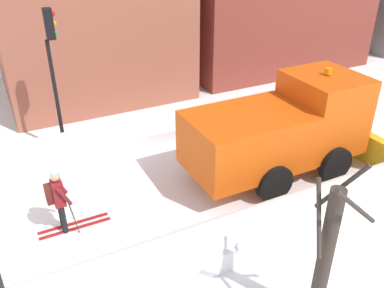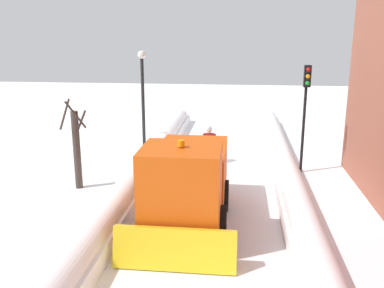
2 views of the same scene
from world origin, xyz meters
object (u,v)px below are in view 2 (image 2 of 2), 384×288
skier (209,142)px  street_lamp (143,89)px  bare_tree_near (76,147)px  traffic_light_pole (306,99)px  plow_truck (187,180)px

skier → street_lamp: (3.42, -1.41, 2.25)m
skier → bare_tree_near: size_ratio=0.51×
bare_tree_near → street_lamp: bearing=-105.5°
traffic_light_pole → bare_tree_near: traffic_light_pole is taller
plow_truck → skier: size_ratio=3.31×
traffic_light_pole → bare_tree_near: 9.58m
plow_truck → skier: bearing=-91.9°
skier → street_lamp: size_ratio=0.35×
traffic_light_pole → plow_truck: bearing=52.4°
skier → bare_tree_near: (4.88, 3.85, 0.66)m
plow_truck → traffic_light_pole: traffic_light_pole is taller
skier → plow_truck: bearing=88.1°
plow_truck → street_lamp: 8.80m
skier → bare_tree_near: 6.25m
plow_truck → street_lamp: (3.21, -8.00, 1.78)m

